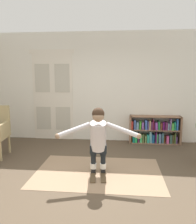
{
  "coord_description": "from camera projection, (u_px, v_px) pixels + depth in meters",
  "views": [
    {
      "loc": [
        0.52,
        -3.62,
        1.79
      ],
      "look_at": [
        0.06,
        0.9,
        1.05
      ],
      "focal_mm": 37.06,
      "sensor_mm": 36.0,
      "label": 1
    }
  ],
  "objects": [
    {
      "name": "ground_plane",
      "position": [
        89.0,
        182.0,
        3.9
      ],
      "size": [
        7.2,
        7.2,
        0.0
      ],
      "primitive_type": "plane",
      "color": "brown"
    },
    {
      "name": "back_wall",
      "position": [
        102.0,
        87.0,
        6.22
      ],
      "size": [
        6.0,
        0.1,
        2.9
      ],
      "primitive_type": "cube",
      "color": "silver",
      "rests_on": "ground"
    },
    {
      "name": "double_door",
      "position": [
        53.0,
        95.0,
        6.33
      ],
      "size": [
        1.22,
        0.05,
        2.45
      ],
      "color": "silver",
      "rests_on": "ground"
    },
    {
      "name": "rug",
      "position": [
        98.0,
        172.0,
        4.27
      ],
      "size": [
        2.31,
        1.56,
        0.01
      ],
      "primitive_type": "cube",
      "color": "#977A5D",
      "rests_on": "ground"
    },
    {
      "name": "bookshelf",
      "position": [
        154.0,
        131.0,
        6.05
      ],
      "size": [
        1.32,
        0.3,
        0.72
      ],
      "color": "#856049",
      "rests_on": "ground"
    },
    {
      "name": "skis_pair",
      "position": [
        98.0,
        170.0,
        4.3
      ],
      "size": [
        0.36,
        0.94,
        0.07
      ],
      "color": "brown",
      "rests_on": "rug"
    },
    {
      "name": "person_skier",
      "position": [
        98.0,
        135.0,
        4.04
      ],
      "size": [
        1.42,
        0.63,
        1.17
      ],
      "color": "white",
      "rests_on": "skis_pair"
    }
  ]
}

